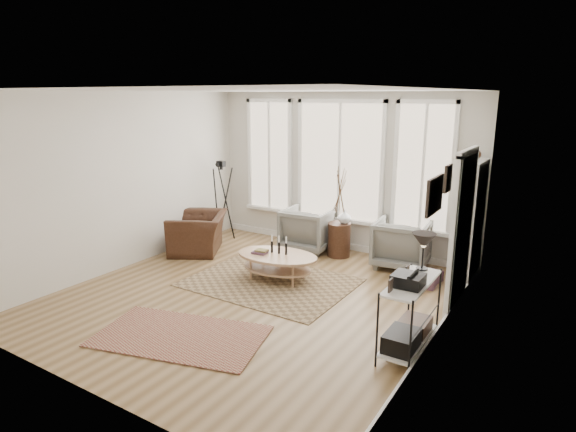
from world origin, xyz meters
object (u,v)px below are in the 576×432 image
Objects in this scene: low_shelf at (410,308)px; armchair_right at (402,244)px; coffee_table at (277,260)px; accent_chair at (198,233)px; armchair_left at (308,229)px; bookcase at (468,222)px; side_table at (340,212)px.

armchair_right is at bearing 110.73° from low_shelf.
coffee_table is 2.07m from accent_chair.
armchair_left is at bearing -5.17° from armchair_right.
low_shelf reaches higher than accent_chair.
accent_chair is at bearing -166.60° from bookcase.
accent_chair is (-2.02, 0.42, 0.03)m from coffee_table.
side_table is at bearing 173.50° from armchair_left.
armchair_left is (-2.84, 0.07, -0.55)m from bookcase.
bookcase is 1.19m from armchair_right.
armchair_left is 0.81× the size of accent_chair.
low_shelf is at bearing -22.41° from coffee_table.
armchair_right is at bearing 176.67° from armchair_left.
bookcase is 2.56m from low_shelf.
side_table reaches higher than armchair_right.
bookcase is at bearing 174.30° from armchair_left.
bookcase is at bearing 88.72° from low_shelf.
armchair_left is at bearing 177.78° from side_table.
low_shelf is at bearing -50.21° from side_table.
low_shelf reaches higher than armchair_left.
accent_chair is at bearing 162.22° from low_shelf.
armchair_left is 2.05m from accent_chair.
armchair_right is 3.69m from accent_chair.
side_table is 1.57× the size of accent_chair.
coffee_table is 1.66m from side_table.
armchair_left is 0.99× the size of armchair_right.
low_shelf is 1.46× the size of armchair_right.
armchair_left reaches higher than coffee_table.
side_table is at bearing 178.82° from bookcase.
low_shelf is at bearing 132.82° from armchair_left.
low_shelf is 2.80m from armchair_right.
low_shelf is 4.71m from accent_chair.
coffee_table is 1.56× the size of armchair_right.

